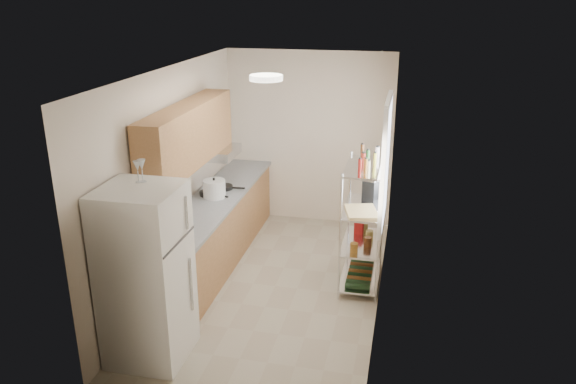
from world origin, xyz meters
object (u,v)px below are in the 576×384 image
at_px(refrigerator, 146,275).
at_px(frying_pan_large, 209,193).
at_px(rice_cooker, 214,189).
at_px(cutting_board, 361,212).
at_px(espresso_machine, 371,188).

relative_size(refrigerator, frying_pan_large, 6.70).
height_order(rice_cooker, cutting_board, rice_cooker).
relative_size(frying_pan_large, cutting_board, 0.59).
relative_size(rice_cooker, cutting_board, 0.65).
height_order(refrigerator, frying_pan_large, refrigerator).
height_order(frying_pan_large, espresso_machine, espresso_machine).
bearing_deg(refrigerator, espresso_machine, 48.11).
bearing_deg(espresso_machine, cutting_board, -82.67).
relative_size(refrigerator, rice_cooker, 6.11).
height_order(refrigerator, cutting_board, refrigerator).
relative_size(rice_cooker, frying_pan_large, 1.10).
distance_m(refrigerator, cutting_board, 2.51).
distance_m(rice_cooker, cutting_board, 1.96).
bearing_deg(refrigerator, rice_cooker, 91.30).
distance_m(cutting_board, espresso_machine, 0.51).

